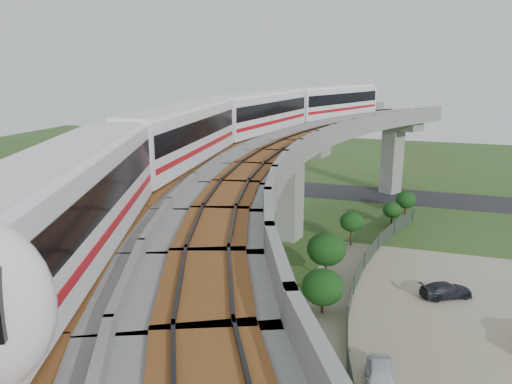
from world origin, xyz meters
TOP-DOWN VIEW (x-y plane):
  - ground at (0.00, 0.00)m, footprint 160.00×160.00m
  - dirt_lot at (14.00, -2.00)m, footprint 18.00×26.00m
  - asphalt_road at (0.00, 30.00)m, footprint 60.00×8.00m
  - viaduct at (3.84, 0.00)m, footprint 19.58×73.98m
  - metro_train at (0.35, 0.40)m, footprint 10.74×61.34m
  - fence at (9.75, 0.00)m, footprint 3.87×38.73m
  - tree_0 at (11.37, 22.31)m, footprint 2.28×2.28m
  - tree_1 at (10.14, 17.43)m, footprint 1.92×1.92m
  - tree_2 at (6.86, 10.37)m, footprint 2.20×2.20m
  - tree_3 at (6.01, 2.01)m, footprint 3.05×3.05m
  - tree_4 at (6.78, -3.51)m, footprint 2.87×2.87m
  - tree_5 at (7.13, -12.34)m, footprint 3.16×3.16m
  - car_white at (11.24, -10.76)m, footprint 1.96×4.04m
  - car_dark at (14.93, 1.64)m, footprint 4.08×3.17m

SIDE VIEW (x-z plane):
  - ground at x=0.00m, z-range 0.00..0.00m
  - asphalt_road at x=0.00m, z-range 0.00..0.03m
  - dirt_lot at x=14.00m, z-range 0.00..0.04m
  - car_dark at x=14.93m, z-range 0.04..1.14m
  - car_white at x=11.24m, z-range 0.04..1.37m
  - fence at x=9.75m, z-range 0.00..1.50m
  - tree_0 at x=11.37m, z-range 0.35..3.00m
  - tree_1 at x=10.14m, z-range 0.46..3.03m
  - tree_4 at x=6.78m, z-range 0.36..3.54m
  - tree_5 at x=7.13m, z-range 0.36..3.78m
  - tree_2 at x=6.86m, z-range 0.68..3.93m
  - tree_3 at x=6.01m, z-range 0.63..4.50m
  - viaduct at x=3.84m, z-range 3.35..14.75m
  - metro_train at x=0.35m, z-range 10.49..14.13m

